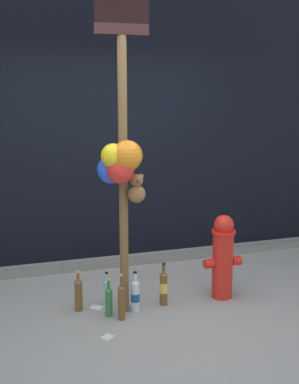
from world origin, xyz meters
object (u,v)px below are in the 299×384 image
Objects in this scene: bottle_0 at (135,295)px; bottle_3 at (78,294)px; bottle_1 at (107,291)px; bottle_2 at (109,301)px; fire_hydrant at (223,256)px; bottle_4 at (164,287)px; memorial_post at (121,144)px; bottle_5 at (121,301)px.

bottle_3 is (-0.49, 0.17, 0.01)m from bottle_0.
bottle_2 is (-0.04, -0.26, 0.02)m from bottle_1.
fire_hydrant is 2.36× the size of bottle_2.
bottle_2 is 0.55m from bottle_4.
bottle_1 is (-1.10, 0.18, -0.29)m from fire_hydrant.
memorial_post is at bearing -168.25° from bottle_4.
memorial_post is at bearing -71.12° from bottle_1.
bottle_0 is 0.32m from bottle_1.
memorial_post is 8.87× the size of bottle_1.
bottle_3 is 0.92× the size of bottle_4.
bottle_5 reaches higher than bottle_0.
bottle_1 is 0.77× the size of bottle_4.
memorial_post reaches higher than bottle_4.
bottle_4 is (0.50, -0.18, 0.05)m from bottle_1.
memorial_post is 1.39m from bottle_0.
bottle_1 is 0.83× the size of bottle_3.
bottle_1 is at bearing 98.37° from bottle_5.
bottle_1 is at bearing 170.75° from fire_hydrant.
bottle_2 is at bearing -38.87° from bottle_3.
memorial_post reaches higher than bottle_1.
bottle_1 is at bearing 108.88° from memorial_post.
bottle_0 is (-0.89, -0.05, -0.26)m from fire_hydrant.
bottle_5 is (0.33, -0.29, 0.01)m from bottle_3.
memorial_post reaches higher than fire_hydrant.
bottle_1 is 0.26m from bottle_2.
memorial_post is 7.36× the size of bottle_0.
bottle_5 is at bearing -111.94° from memorial_post.
bottle_1 is 0.37m from bottle_5.
bottle_4 is at bearing 10.07° from bottle_0.
bottle_5 is at bearing -81.63° from bottle_1.
bottle_0 is (0.12, 0.03, -1.38)m from memorial_post.
bottle_5 is at bearing -48.45° from bottle_2.
bottle_0 is 0.52m from bottle_3.
bottle_1 is 0.90× the size of bottle_2.
bottle_0 is 0.29m from bottle_4.
bottle_3 is 0.79m from bottle_4.
fire_hydrant is at bearing 3.25° from bottle_0.
memorial_post is 1.43m from bottle_4.
bottle_1 is at bearing 81.57° from bottle_2.
bottle_5 reaches higher than bottle_2.
bottle_4 is 0.48m from bottle_5.
bottle_0 is 0.25m from bottle_2.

